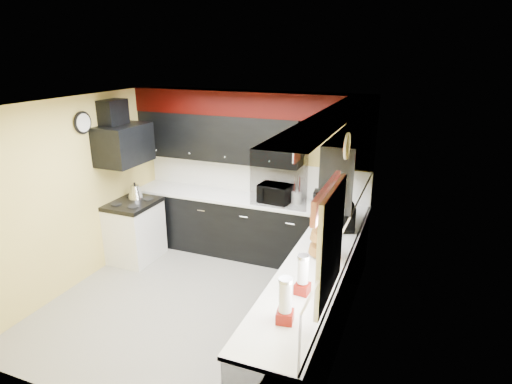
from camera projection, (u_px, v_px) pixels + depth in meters
ground at (200, 304)px, 5.41m from camera, size 3.60×3.60×0.00m
wall_back at (253, 172)px, 6.60m from camera, size 3.60×0.06×2.50m
wall_right at (350, 235)px, 4.39m from camera, size 0.06×3.60×2.50m
wall_left at (76, 193)px, 5.65m from camera, size 0.06×3.60×2.50m
ceiling at (190, 104)px, 4.62m from camera, size 3.60×3.60×0.06m
cab_back at (246, 227)px, 6.59m from camera, size 3.60×0.60×0.90m
cab_right at (310, 311)px, 4.48m from camera, size 0.60×3.00×0.90m
counter_back at (246, 199)px, 6.44m from camera, size 3.62×0.64×0.04m
counter_right at (312, 272)px, 4.33m from camera, size 0.64×3.02×0.04m
splash_back at (253, 176)px, 6.61m from camera, size 3.60×0.02×0.50m
splash_right at (348, 240)px, 4.41m from camera, size 0.02×3.60×0.50m
upper_back at (218, 137)px, 6.45m from camera, size 2.60×0.35×0.70m
upper_right at (351, 161)px, 5.07m from camera, size 0.35×1.80×0.70m
soffit_back at (248, 103)px, 6.10m from camera, size 3.60×0.36×0.35m
soffit_right at (335, 133)px, 3.95m from camera, size 0.36×3.24×0.35m
stove at (135, 232)px, 6.46m from camera, size 0.60×0.75×0.86m
cooktop at (133, 204)px, 6.32m from camera, size 0.62×0.77×0.06m
hood at (124, 144)px, 6.05m from camera, size 0.50×0.78×0.55m
hood_duct at (113, 114)px, 5.96m from camera, size 0.24×0.40×0.40m
window at (331, 243)px, 3.50m from camera, size 0.03×0.86×0.96m
valance at (327, 196)px, 3.40m from camera, size 0.04×0.88×0.20m
pan_top at (301, 131)px, 5.86m from camera, size 0.03×0.22×0.40m
pan_mid at (298, 150)px, 5.82m from camera, size 0.03×0.28×0.46m
pan_low at (303, 149)px, 6.06m from camera, size 0.03×0.24×0.42m
cut_board at (296, 149)px, 5.70m from camera, size 0.03×0.26×0.35m
baskets at (323, 235)px, 4.55m from camera, size 0.27×0.27×0.50m
clock at (83, 123)px, 5.57m from camera, size 0.03×0.30×0.30m
deco_plate at (347, 146)px, 3.77m from camera, size 0.03×0.24×0.24m
toaster_oven at (275, 193)px, 6.20m from camera, size 0.50×0.43×0.27m
microwave at (335, 213)px, 5.37m from camera, size 0.62×0.72×0.33m
utensil_crock at (297, 198)px, 6.16m from camera, size 0.18×0.18×0.17m
knife_block at (318, 198)px, 6.04m from camera, size 0.11×0.15×0.24m
kettle at (135, 192)px, 6.44m from camera, size 0.28×0.28×0.20m
dispenser_a at (303, 276)px, 3.86m from camera, size 0.14×0.14×0.35m
dispenser_b at (285, 302)px, 3.44m from camera, size 0.15×0.15×0.37m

